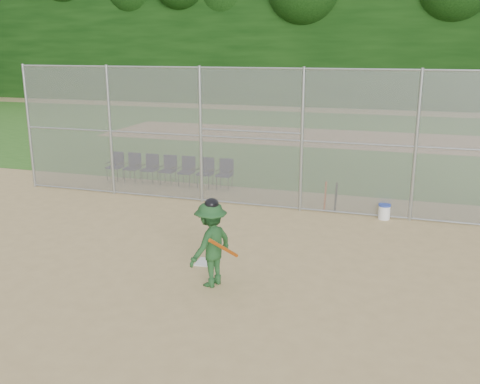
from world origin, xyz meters
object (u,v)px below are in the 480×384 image
(home_plate, at_px, (207,262))
(batter_at_plate, at_px, (211,244))
(water_cooler, at_px, (384,212))
(chair_0, at_px, (115,166))

(home_plate, distance_m, batter_at_plate, 1.39)
(batter_at_plate, bearing_deg, water_cooler, 60.60)
(batter_at_plate, height_order, chair_0, batter_at_plate)
(home_plate, bearing_deg, chair_0, 133.59)
(water_cooler, xyz_separation_m, chair_0, (-9.26, 1.79, 0.27))
(water_cooler, bearing_deg, batter_at_plate, -119.40)
(batter_at_plate, distance_m, chair_0, 9.48)
(home_plate, height_order, water_cooler, water_cooler)
(home_plate, xyz_separation_m, chair_0, (-5.80, 6.10, 0.47))
(home_plate, distance_m, chair_0, 8.43)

